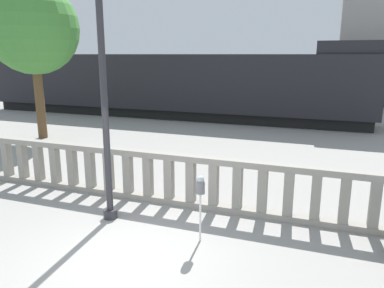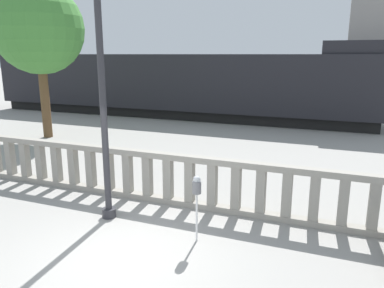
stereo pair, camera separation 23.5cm
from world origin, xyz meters
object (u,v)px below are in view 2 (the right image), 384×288
at_px(parking_meter, 197,190).
at_px(train_far, 347,79).
at_px(train_near, 173,84).
at_px(tree_left, 39,29).
at_px(lamppost, 102,90).

relative_size(parking_meter, train_far, 0.07).
bearing_deg(train_near, parking_meter, -63.64).
relative_size(train_near, tree_left, 3.52).
bearing_deg(tree_left, parking_meter, -34.01).
height_order(parking_meter, tree_left, tree_left).
distance_m(parking_meter, train_far, 23.35).
distance_m(train_near, train_far, 13.44).
distance_m(train_near, tree_left, 8.09).
relative_size(train_far, tree_left, 3.02).
relative_size(lamppost, train_far, 0.26).
relative_size(lamppost, tree_left, 0.79).
xyz_separation_m(train_near, train_far, (9.31, 9.70, -0.06)).
height_order(train_near, train_far, train_near).
bearing_deg(train_far, lamppost, -101.90).
distance_m(lamppost, train_far, 23.41).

